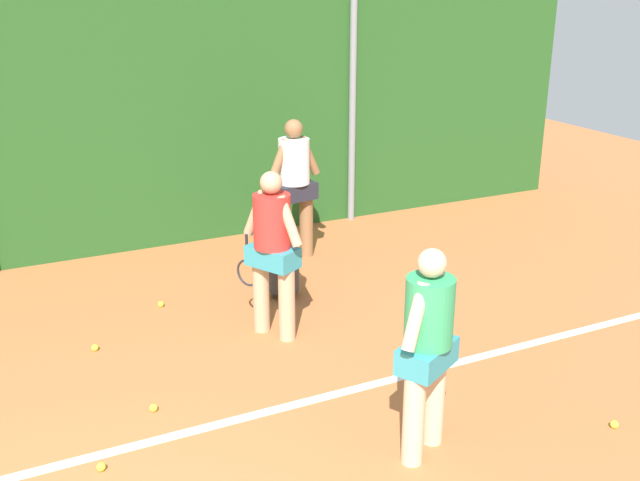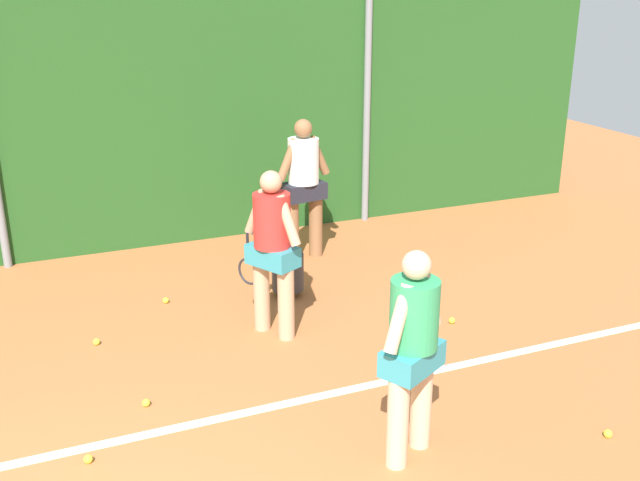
# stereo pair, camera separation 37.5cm
# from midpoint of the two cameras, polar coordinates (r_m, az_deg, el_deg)

# --- Properties ---
(ground_plane) EXTENTS (26.23, 26.23, 0.00)m
(ground_plane) POSITION_cam_midpoint_polar(r_m,az_deg,el_deg) (6.18, -23.29, -15.83)
(ground_plane) COLOR #B76638
(fence_post_right) EXTENTS (0.10, 0.10, 3.52)m
(fence_post_right) POSITION_cam_midpoint_polar(r_m,az_deg,el_deg) (10.61, 1.49, 10.73)
(fence_post_right) COLOR gray
(fence_post_right) RESTS_ON ground_plane
(court_baseline_paint) EXTENTS (12.46, 0.10, 0.01)m
(court_baseline_paint) POSITION_cam_midpoint_polar(r_m,az_deg,el_deg) (6.12, -23.25, -16.14)
(court_baseline_paint) COLOR white
(court_baseline_paint) RESTS_ON ground_plane
(player_foreground_near) EXTENTS (0.67, 0.50, 1.65)m
(player_foreground_near) POSITION_cam_midpoint_polar(r_m,az_deg,el_deg) (5.44, 6.32, -7.84)
(player_foreground_near) COLOR beige
(player_foreground_near) RESTS_ON ground_plane
(player_midcourt) EXTENTS (0.51, 0.68, 1.69)m
(player_midcourt) POSITION_cam_midpoint_polar(r_m,az_deg,el_deg) (7.21, -5.18, -0.45)
(player_midcourt) COLOR tan
(player_midcourt) RESTS_ON ground_plane
(player_backcourt_far) EXTENTS (0.74, 0.39, 1.79)m
(player_backcourt_far) POSITION_cam_midpoint_polar(r_m,az_deg,el_deg) (9.21, -3.16, 4.49)
(player_backcourt_far) COLOR #8C603D
(player_backcourt_far) RESTS_ON ground_plane
(ball_hopper) EXTENTS (0.36, 0.36, 0.51)m
(ball_hopper) POSITION_cam_midpoint_polar(r_m,az_deg,el_deg) (8.31, -4.14, -2.45)
(ball_hopper) COLOR #2D2D33
(ball_hopper) RESTS_ON ground_plane
(tennis_ball_1) EXTENTS (0.07, 0.07, 0.07)m
(tennis_ball_1) POSITION_cam_midpoint_polar(r_m,az_deg,el_deg) (6.49, 20.11, -13.15)
(tennis_ball_1) COLOR #CCDB33
(tennis_ball_1) RESTS_ON ground_plane
(tennis_ball_2) EXTENTS (0.07, 0.07, 0.07)m
(tennis_ball_2) POSITION_cam_midpoint_polar(r_m,az_deg,el_deg) (7.61, -18.28, -7.84)
(tennis_ball_2) COLOR #CCDB33
(tennis_ball_2) RESTS_ON ground_plane
(tennis_ball_4) EXTENTS (0.07, 0.07, 0.07)m
(tennis_ball_4) POSITION_cam_midpoint_polar(r_m,az_deg,el_deg) (6.51, -14.33, -12.38)
(tennis_ball_4) COLOR #CCDB33
(tennis_ball_4) RESTS_ON ground_plane
(tennis_ball_5) EXTENTS (0.07, 0.07, 0.07)m
(tennis_ball_5) POSITION_cam_midpoint_polar(r_m,az_deg,el_deg) (5.95, -18.28, -16.21)
(tennis_ball_5) COLOR #CCDB33
(tennis_ball_5) RESTS_ON ground_plane
(tennis_ball_8) EXTENTS (0.07, 0.07, 0.07)m
(tennis_ball_8) POSITION_cam_midpoint_polar(r_m,az_deg,el_deg) (8.35, -13.40, -4.79)
(tennis_ball_8) COLOR #CCDB33
(tennis_ball_8) RESTS_ON ground_plane
(tennis_ball_9) EXTENTS (0.07, 0.07, 0.07)m
(tennis_ball_9) POSITION_cam_midpoint_polar(r_m,az_deg,el_deg) (7.91, 8.59, -5.88)
(tennis_ball_9) COLOR #CCDB33
(tennis_ball_9) RESTS_ON ground_plane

